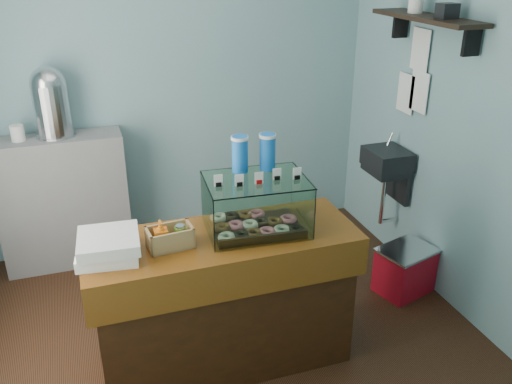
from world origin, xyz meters
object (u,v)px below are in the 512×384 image
object	(u,v)px
coffee_urn	(51,100)
red_cooler	(405,270)
counter	(224,300)
display_case	(255,202)

from	to	relation	value
coffee_urn	red_cooler	world-z (taller)	coffee_urn
red_cooler	counter	bearing A→B (deg)	175.02
counter	red_cooler	world-z (taller)	counter
counter	display_case	world-z (taller)	display_case
counter	coffee_urn	bearing A→B (deg)	119.02
counter	red_cooler	distance (m)	1.56
counter	coffee_urn	distance (m)	2.04
counter	red_cooler	xyz separation A→B (m)	(1.51, 0.30, -0.27)
counter	display_case	bearing A→B (deg)	13.50
coffee_urn	display_case	bearing A→B (deg)	-54.40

